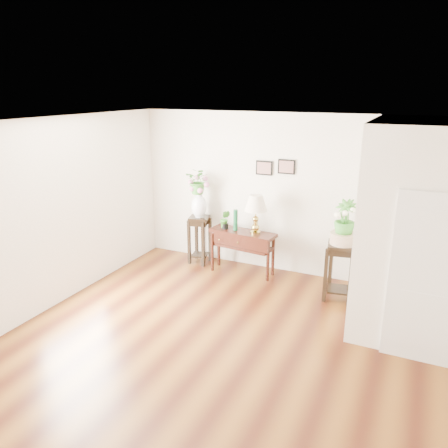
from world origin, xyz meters
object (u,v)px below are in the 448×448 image
Objects in this scene: console_table at (242,252)px; table_lamp at (256,214)px; plant_stand_a at (200,240)px; plant_stand_b at (340,272)px.

table_lamp is (0.24, 0.00, 0.74)m from console_table.
table_lamp is at bearing -5.70° from plant_stand_a.
plant_stand_a is (-1.16, 0.12, -0.68)m from table_lamp.
plant_stand_a is 0.98× the size of plant_stand_b.
console_table is at bearing -7.17° from plant_stand_a.
console_table is 0.93m from plant_stand_a.
plant_stand_b is at bearing -11.24° from table_lamp.
plant_stand_b reaches higher than plant_stand_a.
console_table is 1.28× the size of plant_stand_b.
plant_stand_b is (1.53, -0.30, -0.67)m from table_lamp.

